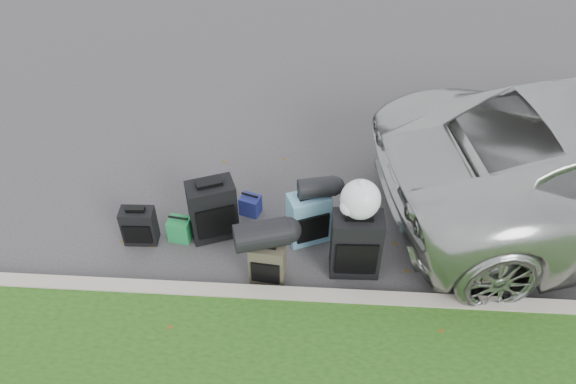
# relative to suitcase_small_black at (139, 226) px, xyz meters

# --- Properties ---
(ground) EXTENTS (120.00, 120.00, 0.00)m
(ground) POSITION_rel_suitcase_small_black_xyz_m (1.87, 0.18, -0.25)
(ground) COLOR #383535
(ground) RESTS_ON ground
(curb) EXTENTS (120.00, 0.18, 0.15)m
(curb) POSITION_rel_suitcase_small_black_xyz_m (1.87, -0.82, -0.17)
(curb) COLOR #9E937F
(curb) RESTS_ON ground
(suitcase_small_black) EXTENTS (0.41, 0.23, 0.50)m
(suitcase_small_black) POSITION_rel_suitcase_small_black_xyz_m (0.00, 0.00, 0.00)
(suitcase_small_black) COLOR black
(suitcase_small_black) RESTS_ON ground
(suitcase_large_black_left) EXTENTS (0.64, 0.51, 0.80)m
(suitcase_large_black_left) POSITION_rel_suitcase_small_black_xyz_m (0.88, 0.17, 0.15)
(suitcase_large_black_left) COLOR black
(suitcase_large_black_left) RESTS_ON ground
(suitcase_olive) EXTENTS (0.41, 0.28, 0.54)m
(suitcase_olive) POSITION_rel_suitcase_small_black_xyz_m (1.59, -0.50, 0.02)
(suitcase_olive) COLOR #363224
(suitcase_olive) RESTS_ON ground
(suitcase_teal) EXTENTS (0.56, 0.45, 0.69)m
(suitcase_teal) POSITION_rel_suitcase_small_black_xyz_m (2.03, 0.17, 0.09)
(suitcase_teal) COLOR slate
(suitcase_teal) RESTS_ON ground
(suitcase_large_black_right) EXTENTS (0.57, 0.35, 0.84)m
(suitcase_large_black_right) POSITION_rel_suitcase_small_black_xyz_m (2.58, -0.30, 0.17)
(suitcase_large_black_right) COLOR black
(suitcase_large_black_right) RESTS_ON ground
(tote_green) EXTENTS (0.29, 0.24, 0.30)m
(tote_green) POSITION_rel_suitcase_small_black_xyz_m (0.47, 0.07, -0.10)
(tote_green) COLOR #1B7D3C
(tote_green) RESTS_ON ground
(tote_navy) EXTENTS (0.29, 0.26, 0.26)m
(tote_navy) POSITION_rel_suitcase_small_black_xyz_m (1.28, 0.57, -0.12)
(tote_navy) COLOR navy
(tote_navy) RESTS_ON ground
(duffel_left) EXTENTS (0.66, 0.47, 0.32)m
(duffel_left) POSITION_rel_suitcase_small_black_xyz_m (1.54, -0.48, 0.45)
(duffel_left) COLOR black
(duffel_left) RESTS_ON suitcase_olive
(duffel_right) EXTENTS (0.47, 0.33, 0.24)m
(duffel_right) POSITION_rel_suitcase_small_black_xyz_m (2.11, 0.19, 0.56)
(duffel_right) COLOR black
(duffel_right) RESTS_ON suitcase_teal
(trash_bag) EXTENTS (0.43, 0.43, 0.43)m
(trash_bag) POSITION_rel_suitcase_small_black_xyz_m (2.58, -0.24, 0.80)
(trash_bag) COLOR white
(trash_bag) RESTS_ON suitcase_large_black_right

